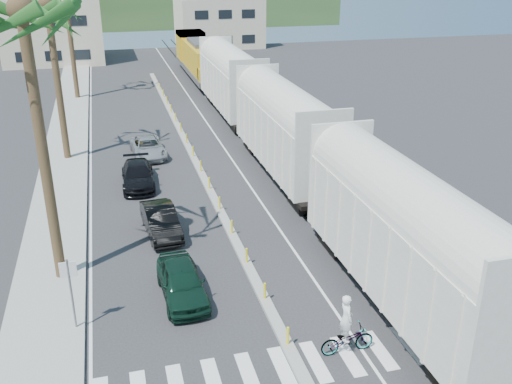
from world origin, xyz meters
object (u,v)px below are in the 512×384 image
(street_sign, at_px, (70,285))
(cyclist, at_px, (347,334))
(car_second, at_px, (161,221))
(car_lead, at_px, (182,282))

(street_sign, distance_m, cyclist, 10.02)
(car_second, bearing_deg, street_sign, -123.51)
(car_lead, xyz_separation_m, cyclist, (5.06, -4.97, 0.04))
(street_sign, xyz_separation_m, cyclist, (9.21, -3.77, -1.21))
(car_second, distance_m, cyclist, 12.14)
(street_sign, bearing_deg, car_lead, 16.06)
(car_lead, height_order, car_second, car_lead)
(car_lead, xyz_separation_m, car_second, (-0.20, 5.98, -0.02))
(car_second, height_order, cyclist, cyclist)
(car_second, bearing_deg, cyclist, -69.01)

